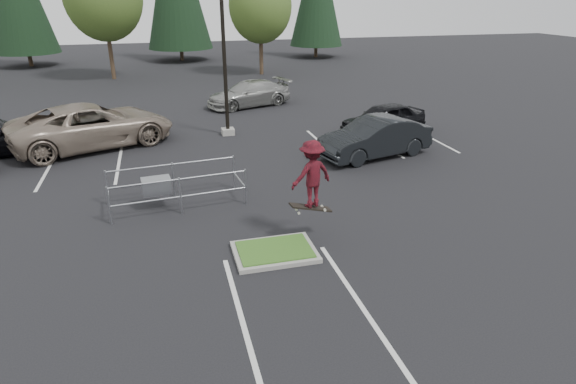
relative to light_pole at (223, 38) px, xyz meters
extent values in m
plane|color=black|center=(-0.50, -12.00, -4.56)|extent=(120.00, 120.00, 0.00)
cube|color=gray|center=(-0.50, -12.00, -4.50)|extent=(2.20, 1.60, 0.12)
cube|color=#2E5C1D|center=(-0.50, -12.00, -4.42)|extent=(1.95, 1.35, 0.05)
cube|color=silver|center=(-5.00, -3.00, -4.56)|extent=(0.12, 5.20, 0.01)
cube|color=silver|center=(-7.70, -3.00, -4.56)|extent=(0.12, 5.20, 0.01)
cube|color=silver|center=(4.00, -3.00, -4.56)|extent=(0.12, 5.20, 0.01)
cube|color=silver|center=(6.70, -3.00, -4.56)|extent=(0.12, 5.20, 0.01)
cube|color=silver|center=(9.40, -3.00, -4.56)|extent=(0.12, 5.20, 0.01)
cube|color=silver|center=(-1.85, -15.00, -4.56)|extent=(0.12, 6.00, 0.01)
cube|color=silver|center=(0.85, -15.00, -4.56)|extent=(0.12, 6.00, 0.01)
cube|color=gray|center=(0.00, 0.00, -4.41)|extent=(0.60, 0.60, 0.30)
cylinder|color=black|center=(0.00, 0.00, 0.44)|extent=(0.18, 0.18, 10.00)
cylinder|color=#38281C|center=(-6.50, 18.50, -2.81)|extent=(0.32, 0.32, 3.50)
sphere|color=#35561F|center=(-5.90, 18.20, 0.96)|extent=(3.68, 3.68, 3.68)
sphere|color=#35561F|center=(-7.00, 18.90, 1.15)|extent=(4.05, 4.05, 4.05)
cylinder|color=#38281C|center=(5.50, 17.80, -3.04)|extent=(0.32, 0.32, 3.04)
ellipsoid|color=#35561F|center=(5.50, 17.80, 0.88)|extent=(5.12, 5.12, 5.89)
sphere|color=#35561F|center=(6.10, 17.50, 0.24)|extent=(3.20, 3.20, 3.20)
sphere|color=#35561F|center=(5.00, 18.20, 0.40)|extent=(3.52, 3.52, 3.52)
cylinder|color=#38281C|center=(-14.50, 28.00, -3.96)|extent=(0.36, 0.36, 1.20)
cylinder|color=#38281C|center=(-0.50, 28.50, -3.96)|extent=(0.36, 0.36, 1.20)
cylinder|color=#38281C|center=(13.50, 27.50, -3.96)|extent=(0.36, 0.36, 1.20)
cylinder|color=#979AA0|center=(-4.89, -8.96, -3.95)|extent=(0.06, 0.06, 1.23)
cylinder|color=#979AA0|center=(-5.05, -7.48, -3.95)|extent=(0.06, 0.06, 1.23)
cylinder|color=#979AA0|center=(-2.77, -8.74, -3.95)|extent=(0.06, 0.06, 1.23)
cylinder|color=#979AA0|center=(-2.92, -7.26, -3.95)|extent=(0.06, 0.06, 1.23)
cylinder|color=#979AA0|center=(-0.65, -8.52, -3.95)|extent=(0.06, 0.06, 1.23)
cylinder|color=#979AA0|center=(-0.80, -7.04, -3.95)|extent=(0.06, 0.06, 1.23)
cylinder|color=#979AA0|center=(-2.77, -8.74, -3.97)|extent=(4.25, 0.49, 0.05)
cylinder|color=#979AA0|center=(-2.77, -8.74, -3.39)|extent=(4.25, 0.49, 0.05)
cylinder|color=#979AA0|center=(-2.92, -7.26, -3.97)|extent=(4.25, 0.49, 0.05)
cylinder|color=#979AA0|center=(-2.92, -7.26, -3.39)|extent=(4.25, 0.49, 0.05)
cube|color=#979AA0|center=(-3.48, -8.07, -3.79)|extent=(0.96, 0.65, 0.51)
cube|color=black|center=(0.70, -11.37, -3.60)|extent=(1.24, 0.46, 0.37)
cylinder|color=beige|center=(0.32, -11.49, -3.66)|extent=(0.08, 0.04, 0.08)
cylinder|color=beige|center=(0.32, -11.24, -3.66)|extent=(0.08, 0.04, 0.08)
cylinder|color=beige|center=(1.08, -11.49, -3.66)|extent=(0.08, 0.04, 0.08)
cylinder|color=beige|center=(1.08, -11.24, -3.66)|extent=(0.08, 0.04, 0.08)
imported|color=maroon|center=(0.70, -11.37, -2.59)|extent=(1.38, 1.03, 1.90)
imported|color=gray|center=(-6.23, -0.50, -3.58)|extent=(7.77, 5.64, 1.96)
imported|color=black|center=(5.55, -5.00, -3.73)|extent=(5.29, 2.92, 1.65)
imported|color=black|center=(7.50, -1.85, -3.81)|extent=(4.73, 2.88, 1.50)
imported|color=gray|center=(2.27, 6.00, -3.79)|extent=(5.69, 3.72, 1.53)
camera|label=1|loc=(-3.09, -23.07, 2.03)|focal=30.00mm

